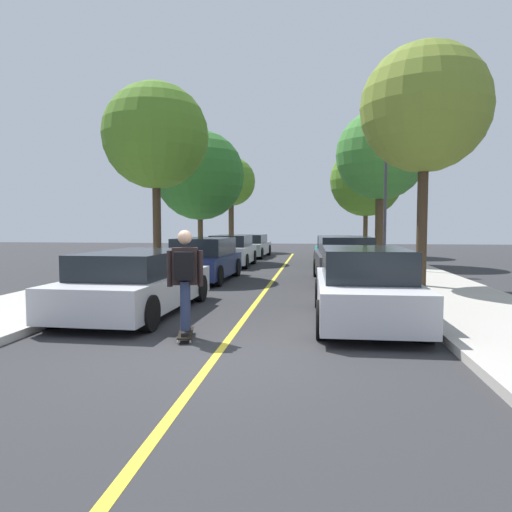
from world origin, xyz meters
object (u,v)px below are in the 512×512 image
object	(u,v)px
skateboard	(186,333)
parked_car_right_nearest	(364,286)
parked_car_left_farthest	(250,246)
street_tree_left_near	(200,176)
street_tree_right_far	(366,181)
parked_car_right_near	(344,260)
streetlamp	(385,189)
parked_car_left_far	(232,251)
street_tree_left_nearest	(156,136)
street_tree_right_near	(381,155)
parked_car_left_near	(204,260)
skateboarder	(185,275)
fire_hydrant	(150,268)
parked_car_left_nearest	(138,282)
parked_car_right_far	(335,251)
street_tree_left_far	(231,182)
street_tree_right_nearest	(425,109)

from	to	relation	value
skateboard	parked_car_right_nearest	bearing A→B (deg)	29.74
parked_car_left_farthest	street_tree_left_near	xyz separation A→B (m)	(-2.03, -3.62, 3.67)
street_tree_right_far	street_tree_left_near	bearing A→B (deg)	-148.77
parked_car_right_near	streetlamp	world-z (taller)	streetlamp
parked_car_left_far	street_tree_left_nearest	world-z (taller)	street_tree_left_nearest
parked_car_right_nearest	street_tree_right_near	distance (m)	13.93
parked_car_left_near	streetlamp	bearing A→B (deg)	28.25
parked_car_left_far	parked_car_right_nearest	world-z (taller)	parked_car_right_nearest
parked_car_left_near	skateboarder	size ratio (longest dim) A/B	2.57
parked_car_right_nearest	streetlamp	world-z (taller)	streetlamp
fire_hydrant	streetlamp	distance (m)	9.42
parked_car_left_nearest	parked_car_left_farthest	world-z (taller)	parked_car_left_nearest
parked_car_left_far	street_tree_left_nearest	bearing A→B (deg)	-116.18
parked_car_right_near	parked_car_left_farthest	bearing A→B (deg)	112.12
parked_car_left_near	parked_car_right_far	xyz separation A→B (m)	(4.62, 6.36, -0.03)
parked_car_left_nearest	parked_car_left_near	world-z (taller)	parked_car_left_near
parked_car_left_far	parked_car_right_near	distance (m)	7.07
parked_car_left_farthest	street_tree_left_far	size ratio (longest dim) A/B	0.74
parked_car_left_nearest	street_tree_left_near	distance (m)	14.31
parked_car_left_near	street_tree_left_near	xyz separation A→B (m)	(-2.03, 7.81, 3.61)
parked_car_left_far	street_tree_left_nearest	distance (m)	6.32
parked_car_left_far	parked_car_right_nearest	bearing A→B (deg)	-68.31
skateboarder	street_tree_right_far	bearing A→B (deg)	76.54
fire_hydrant	street_tree_left_near	bearing A→B (deg)	93.46
street_tree_right_far	skateboarder	world-z (taller)	street_tree_right_far
street_tree_left_far	street_tree_right_near	bearing A→B (deg)	-48.30
parked_car_right_far	street_tree_right_near	distance (m)	4.83
parked_car_right_near	street_tree_left_far	distance (m)	18.30
parked_car_right_nearest	fire_hydrant	bearing A→B (deg)	139.30
street_tree_left_near	street_tree_right_near	size ratio (longest dim) A/B	0.92
parked_car_left_nearest	skateboarder	distance (m)	2.67
street_tree_left_nearest	street_tree_right_near	distance (m)	10.33
street_tree_left_near	street_tree_left_far	distance (m)	8.81
street_tree_right_near	skateboard	xyz separation A→B (m)	(-5.05, -14.81, -4.92)
parked_car_left_near	parked_car_right_far	distance (m)	7.86
parked_car_right_near	street_tree_right_near	distance (m)	8.30
street_tree_left_far	street_tree_right_nearest	world-z (taller)	street_tree_right_nearest
streetlamp	street_tree_left_near	bearing A→B (deg)	152.44
parked_car_left_far	parked_car_right_far	size ratio (longest dim) A/B	0.88
parked_car_right_nearest	skateboard	world-z (taller)	parked_car_right_nearest
parked_car_left_far	streetlamp	distance (m)	7.14
skateboarder	fire_hydrant	bearing A→B (deg)	113.91
skateboard	parked_car_left_nearest	bearing A→B (deg)	127.89
street_tree_left_far	street_tree_right_far	world-z (taller)	street_tree_right_far
skateboard	skateboarder	xyz separation A→B (m)	(0.01, -0.03, 0.95)
parked_car_right_far	skateboard	xyz separation A→B (m)	(-3.01, -14.31, -0.57)
parked_car_left_nearest	street_tree_left_far	distance (m)	22.95
parked_car_right_nearest	parked_car_left_nearest	bearing A→B (deg)	175.77
parked_car_left_nearest	street_tree_right_nearest	xyz separation A→B (m)	(6.65, 4.21, 4.38)
street_tree_left_nearest	fire_hydrant	world-z (taller)	street_tree_left_nearest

